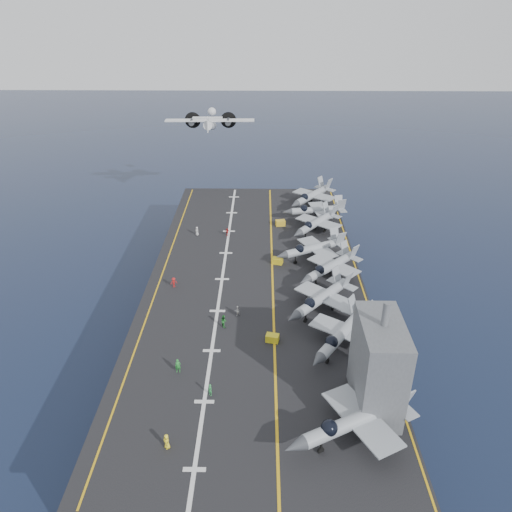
{
  "coord_description": "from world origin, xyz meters",
  "views": [
    {
      "loc": [
        1.15,
        -76.31,
        55.88
      ],
      "look_at": [
        0.0,
        4.0,
        13.0
      ],
      "focal_mm": 35.0,
      "sensor_mm": 36.0,
      "label": 1
    }
  ],
  "objects_px": {
    "tow_cart_a": "(272,338)",
    "fighter_jet_0": "(356,420)",
    "transport_plane": "(210,126)",
    "island_superstructure": "(379,356)"
  },
  "relations": [
    {
      "from": "fighter_jet_0",
      "to": "transport_plane",
      "type": "height_order",
      "value": "transport_plane"
    },
    {
      "from": "island_superstructure",
      "to": "transport_plane",
      "type": "distance_m",
      "value": 87.29
    },
    {
      "from": "transport_plane",
      "to": "tow_cart_a",
      "type": "bearing_deg",
      "value": -77.74
    },
    {
      "from": "tow_cart_a",
      "to": "fighter_jet_0",
      "type": "bearing_deg",
      "value": -62.9
    },
    {
      "from": "fighter_jet_0",
      "to": "transport_plane",
      "type": "relative_size",
      "value": 0.84
    },
    {
      "from": "tow_cart_a",
      "to": "transport_plane",
      "type": "distance_m",
      "value": 73.17
    },
    {
      "from": "transport_plane",
      "to": "island_superstructure",
      "type": "bearing_deg",
      "value": -71.55
    },
    {
      "from": "fighter_jet_0",
      "to": "island_superstructure",
      "type": "bearing_deg",
      "value": 58.95
    },
    {
      "from": "fighter_jet_0",
      "to": "transport_plane",
      "type": "xyz_separation_m",
      "value": [
        -24.31,
        87.87,
        11.9
      ]
    },
    {
      "from": "island_superstructure",
      "to": "tow_cart_a",
      "type": "height_order",
      "value": "island_superstructure"
    }
  ]
}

